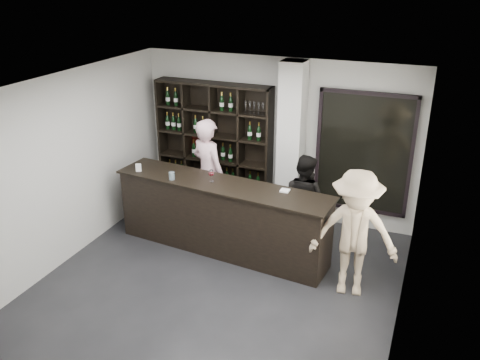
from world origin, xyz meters
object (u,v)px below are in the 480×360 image
at_px(taster_black, 303,200).
at_px(customer, 354,234).
at_px(taster_pink, 208,173).
at_px(wine_shelf, 214,147).
at_px(tasting_counter, 222,217).

distance_m(taster_black, customer, 1.53).
xyz_separation_m(taster_pink, taster_black, (1.71, 0.00, -0.20)).
bearing_deg(wine_shelf, taster_pink, -73.18).
height_order(wine_shelf, customer, wine_shelf).
height_order(taster_pink, taster_black, taster_pink).
height_order(tasting_counter, taster_pink, taster_pink).
relative_size(taster_pink, taster_black, 1.26).
distance_m(tasting_counter, taster_black, 1.36).
xyz_separation_m(wine_shelf, taster_black, (1.93, -0.72, -0.43)).
xyz_separation_m(taster_pink, customer, (2.73, -1.12, -0.05)).
distance_m(wine_shelf, customer, 3.49).
xyz_separation_m(tasting_counter, taster_black, (1.13, 0.75, 0.18)).
bearing_deg(taster_black, taster_pink, 16.44).
bearing_deg(taster_pink, customer, -178.65).
bearing_deg(taster_pink, wine_shelf, -49.53).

